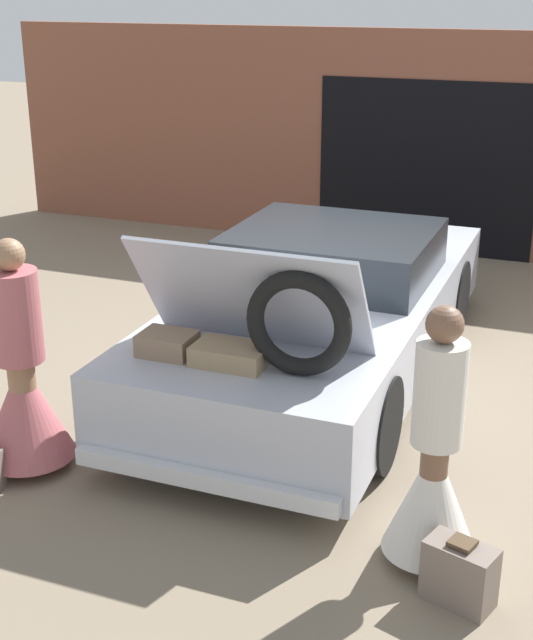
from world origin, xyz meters
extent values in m
plane|color=#7F705B|center=(0.00, 0.00, 0.00)|extent=(40.00, 40.00, 0.00)
cube|color=brown|center=(0.00, 4.28, 1.40)|extent=(12.00, 0.12, 2.80)
cube|color=black|center=(0.00, 4.20, 1.10)|extent=(2.80, 0.02, 2.20)
cube|color=#B2B7C6|center=(0.00, 0.00, 0.51)|extent=(1.98, 4.91, 0.66)
cube|color=#1E2328|center=(0.00, 0.29, 1.06)|extent=(1.75, 1.57, 0.43)
cylinder|color=black|center=(-0.92, 1.52, 0.36)|extent=(0.18, 0.73, 0.73)
cylinder|color=black|center=(0.92, 1.52, 0.36)|extent=(0.18, 0.73, 0.73)
cylinder|color=black|center=(-0.92, -1.47, 0.36)|extent=(0.18, 0.73, 0.73)
cylinder|color=black|center=(0.92, -1.47, 0.36)|extent=(0.18, 0.73, 0.73)
cube|color=silver|center=(0.00, -2.49, 0.28)|extent=(1.89, 0.10, 0.12)
cube|color=#B2B7C6|center=(0.00, -1.64, 1.27)|extent=(1.69, 0.61, 0.87)
cube|color=#8C7259|center=(-0.55, -1.88, 0.92)|extent=(0.39, 0.30, 0.16)
cube|color=#9E8460|center=(-0.06, -1.88, 0.91)|extent=(0.52, 0.33, 0.14)
torus|color=black|center=(0.43, -1.88, 1.21)|extent=(0.74, 0.12, 0.74)
cylinder|color=#997051|center=(-1.48, -2.34, 0.42)|extent=(0.20, 0.20, 0.84)
cone|color=#B25B60|center=(-1.48, -2.34, 0.46)|extent=(0.68, 0.68, 0.75)
cylinder|color=#B25B60|center=(-1.48, -2.34, 1.17)|extent=(0.36, 0.36, 0.66)
sphere|color=#997051|center=(-1.48, -2.34, 1.61)|extent=(0.23, 0.23, 0.23)
cylinder|color=brown|center=(1.48, -2.41, 0.40)|extent=(0.17, 0.17, 0.80)
cone|color=silver|center=(1.48, -2.41, 0.44)|extent=(0.58, 0.58, 0.72)
cylinder|color=silver|center=(1.48, -2.41, 1.12)|extent=(0.30, 0.30, 0.64)
sphere|color=brown|center=(1.48, -2.41, 1.55)|extent=(0.22, 0.22, 0.22)
cube|color=#75665B|center=(1.73, -2.75, 0.19)|extent=(0.45, 0.33, 0.38)
cube|color=#4C3823|center=(1.73, -2.75, 0.40)|extent=(0.17, 0.17, 0.02)
camera|label=1|loc=(2.24, -7.07, 3.33)|focal=50.00mm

